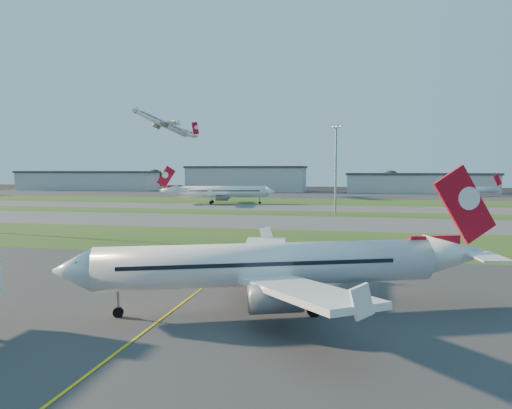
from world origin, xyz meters
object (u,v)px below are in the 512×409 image
(airliner_taxiing, at_px, (221,192))
(light_mast_centre, at_px, (336,164))
(airliner_parked, at_px, (272,265))
(mini_jet_near, at_px, (475,190))

(airliner_taxiing, bearing_deg, light_mast_centre, 128.41)
(airliner_parked, bearing_deg, mini_jet_near, 52.30)
(mini_jet_near, bearing_deg, airliner_taxiing, -171.87)
(mini_jet_near, bearing_deg, light_mast_centre, -145.87)
(light_mast_centre, bearing_deg, airliner_parked, -90.63)
(airliner_taxiing, relative_size, light_mast_centre, 1.59)
(airliner_taxiing, height_order, mini_jet_near, airliner_taxiing)
(airliner_taxiing, relative_size, mini_jet_near, 1.57)
(airliner_taxiing, distance_m, light_mast_centre, 59.82)
(airliner_parked, xyz_separation_m, airliner_taxiing, (-44.02, 138.58, 0.32))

